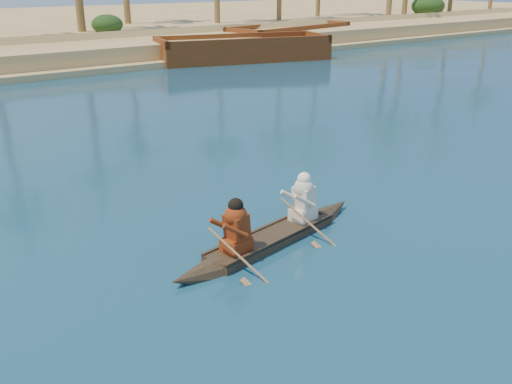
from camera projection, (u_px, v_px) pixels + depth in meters
ground at (464, 163)px, 17.09m from camera, size 160.00×160.00×0.00m
sandy_embankment at (15, 31)px, 51.88m from camera, size 150.00×51.00×1.50m
shrub_cluster at (75, 37)px, 40.16m from camera, size 100.00×6.00×2.40m
canoe at (272, 230)px, 11.89m from camera, size 5.44×1.63×1.49m
barge_mid at (243, 50)px, 37.62m from camera, size 11.78×6.59×1.86m
barge_right at (290, 37)px, 46.03m from camera, size 11.91×5.81×1.90m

